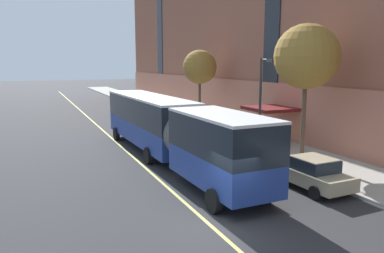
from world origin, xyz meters
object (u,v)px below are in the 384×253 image
Objects in this scene: parked_car_champagne_4 at (311,173)px; parked_car_navy_6 at (160,115)px; parked_car_darkgray_1 at (134,106)px; street_tree_mid_block at (306,57)px; city_bus at (168,127)px; fire_hydrant at (178,118)px; street_lamp at (263,94)px; parked_car_green_5 at (219,138)px; street_tree_far_uptown at (200,67)px.

parked_car_navy_6 is (-0.18, 21.80, 0.00)m from parked_car_champagne_4.
parked_car_darkgray_1 is 9.46m from parked_car_navy_6.
parked_car_darkgray_1 is 27.74m from street_tree_mid_block.
city_bus is at bearing -100.10° from parked_car_darkgray_1.
parked_car_darkgray_1 and parked_car_navy_6 have the same top height.
city_bus is 9.16m from street_tree_mid_block.
parked_car_champagne_4 is at bearing -89.52° from parked_car_navy_6.
fire_hydrant is (1.84, -9.82, -0.29)m from parked_car_darkgray_1.
city_bus is 15.32m from fire_hydrant.
parked_car_champagne_4 is at bearing -103.92° from street_lamp.
parked_car_green_5 is at bearing 90.47° from parked_car_champagne_4.
street_tree_far_uptown reaches higher than city_bus.
parked_car_green_5 is at bearing 21.87° from city_bus.
street_lamp is at bearing 119.36° from street_tree_mid_block.
street_lamp is at bearing 76.08° from parked_car_champagne_4.
parked_car_darkgray_1 is at bearing 100.62° from fire_hydrant.
parked_car_green_5 is 6.59× the size of fire_hydrant.
fire_hydrant is (-1.45, 17.17, -5.79)m from street_tree_mid_block.
parked_car_navy_6 is 6.60× the size of fire_hydrant.
parked_car_navy_6 is (0.11, -9.45, 0.00)m from parked_car_darkgray_1.
street_tree_mid_block is at bearing -79.72° from parked_car_navy_6.
parked_car_champagne_4 is at bearing -58.79° from city_bus.
parked_car_navy_6 is at bearing 168.06° from fire_hydrant.
city_bus reaches higher than fire_hydrant.
parked_car_champagne_4 is 0.61× the size of street_tree_far_uptown.
parked_car_champagne_4 is 7.56m from street_lamp.
parked_car_darkgray_1 is 0.74× the size of street_lamp.
parked_car_green_5 is (-0.08, 9.26, 0.00)m from parked_car_champagne_4.
parked_car_champagne_4 is 5.94× the size of fire_hydrant.
street_tree_far_uptown is 1.16× the size of street_lamp.
parked_car_darkgray_1 is at bearing 90.65° from parked_car_navy_6.
street_tree_far_uptown is (0.00, 14.97, -0.74)m from street_tree_mid_block.
city_bus is at bearing -122.59° from street_tree_far_uptown.
street_lamp is 15.17m from fire_hydrant.
parked_car_navy_6 is at bearing 73.14° from city_bus.
street_lamp is at bearing -83.09° from parked_car_navy_6.
street_lamp is (1.94, -24.59, 3.16)m from parked_car_darkgray_1.
fire_hydrant is at bearing 123.36° from street_tree_far_uptown.
city_bus reaches higher than parked_car_green_5.
street_tree_far_uptown is (7.52, 11.77, 3.40)m from city_bus.
parked_car_green_5 is (0.22, -22.00, 0.00)m from parked_car_darkgray_1.
city_bus is 4.06× the size of parked_car_green_5.
parked_car_champagne_4 is 0.70× the size of street_lamp.
city_bus is at bearing -106.86° from parked_car_navy_6.
street_tree_mid_block is (3.07, -4.99, 5.50)m from parked_car_green_5.
parked_car_green_5 is at bearing -97.61° from fire_hydrant.
city_bus is 15.04m from parked_car_navy_6.
parked_car_champagne_4 is 0.90× the size of parked_car_navy_6.
parked_car_darkgray_1 is 0.95× the size of parked_car_navy_6.
parked_car_champagne_4 is 9.26m from parked_car_green_5.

